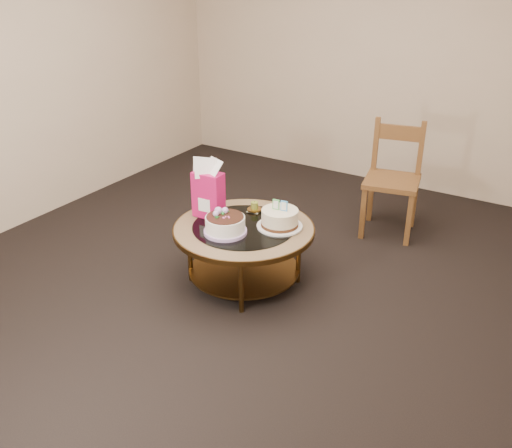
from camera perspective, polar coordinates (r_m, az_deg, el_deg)
The scene contains 8 objects.
ground at distance 4.30m, azimuth -1.17°, elevation -5.68°, with size 5.00×5.00×0.00m, color black.
room_walls at distance 3.73m, azimuth -1.39°, elevation 14.91°, with size 4.52×5.02×2.61m.
coffee_table at distance 4.12m, azimuth -1.22°, elevation -1.20°, with size 1.02×1.02×0.46m.
decorated_cake at distance 3.96m, azimuth -3.11°, elevation -0.14°, with size 0.30×0.30×0.18m.
cream_cake at distance 4.04m, azimuth 2.39°, elevation 0.53°, with size 0.33×0.33×0.21m.
gift_bag at distance 4.16m, azimuth -4.80°, elevation 3.53°, with size 0.23×0.17×0.44m.
pillar_candle at distance 4.30m, azimuth -0.15°, elevation 1.63°, with size 0.11×0.11×0.08m.
dining_chair at distance 4.99m, azimuth 13.52°, elevation 4.46°, with size 0.52×0.52×0.96m.
Camera 1 is at (2.00, -3.07, 2.25)m, focal length 40.00 mm.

